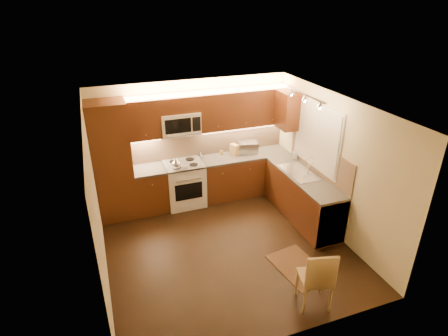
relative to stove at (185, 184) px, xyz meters
name	(u,v)px	position (x,y,z in m)	size (l,w,h in m)	color
floor	(227,247)	(0.30, -1.68, -0.46)	(4.00, 4.00, 0.01)	black
ceiling	(227,107)	(0.30, -1.68, 2.04)	(4.00, 4.00, 0.01)	beige
wall_back	(193,140)	(0.30, 0.32, 0.79)	(4.00, 0.01, 2.50)	beige
wall_front	(288,261)	(0.30, -3.67, 0.79)	(4.00, 0.01, 2.50)	beige
wall_left	(96,206)	(-1.70, -1.68, 0.79)	(0.01, 4.00, 2.50)	beige
wall_right	(333,165)	(2.30, -1.68, 0.79)	(0.01, 4.00, 2.50)	beige
pantry	(112,162)	(-1.35, 0.02, 0.69)	(0.70, 0.60, 2.30)	#4E2910
base_cab_back_left	(151,190)	(-0.69, 0.02, -0.03)	(0.62, 0.60, 0.86)	#4E2910
counter_back_left	(149,170)	(-0.69, 0.02, 0.42)	(0.62, 0.60, 0.04)	#34312F
base_cab_back_right	(244,174)	(1.34, 0.02, -0.03)	(1.92, 0.60, 0.86)	#4E2910
counter_back_right	(245,155)	(1.34, 0.02, 0.42)	(1.92, 0.60, 0.04)	#34312F
base_cab_right	(302,198)	(2.00, -1.28, -0.03)	(0.60, 2.00, 0.86)	#4E2910
counter_right	(304,177)	(2.00, -1.28, 0.42)	(0.60, 2.00, 0.04)	#34312F
dishwasher	(323,216)	(2.00, -1.98, -0.03)	(0.58, 0.60, 0.84)	silver
backsplash_back	(209,141)	(0.65, 0.31, 0.74)	(3.30, 0.02, 0.60)	tan
backsplash_right	(320,159)	(2.29, -1.28, 0.74)	(0.02, 2.00, 0.60)	tan
upper_cab_back_left	(143,119)	(-0.69, 0.15, 1.42)	(0.62, 0.35, 0.75)	#4E2910
upper_cab_back_right	(244,108)	(1.34, 0.15, 1.42)	(1.92, 0.35, 0.75)	#4E2910
upper_cab_bridge	(179,104)	(0.00, 0.15, 1.63)	(0.76, 0.35, 0.31)	#4E2910
upper_cab_right_corner	(288,110)	(2.12, -0.28, 1.42)	(0.35, 0.50, 0.75)	#4E2910
stove	(185,184)	(0.00, 0.00, 0.00)	(0.76, 0.65, 0.92)	silver
microwave	(180,123)	(0.00, 0.14, 1.26)	(0.76, 0.38, 0.44)	silver
window_frame	(317,136)	(2.29, -1.12, 1.14)	(0.03, 1.44, 1.24)	silver
window_blinds	(316,136)	(2.27, -1.12, 1.14)	(0.02, 1.36, 1.16)	silver
sink	(301,169)	(2.00, -1.12, 0.52)	(0.52, 0.86, 0.15)	silver
faucet	(309,164)	(2.18, -1.12, 0.59)	(0.20, 0.04, 0.30)	silver
track_light_bar	(305,94)	(1.85, -1.27, 2.00)	(0.04, 1.20, 0.03)	silver
kettle	(176,163)	(-0.19, -0.18, 0.57)	(0.19, 0.19, 0.22)	silver
toaster_oven	(248,147)	(1.45, 0.12, 0.56)	(0.39, 0.29, 0.23)	silver
knife_block	(234,150)	(1.12, 0.08, 0.56)	(0.11, 0.18, 0.24)	olive
spice_jar_a	(201,154)	(0.44, 0.26, 0.49)	(0.04, 0.04, 0.10)	silver
spice_jar_b	(222,153)	(0.89, 0.18, 0.49)	(0.04, 0.04, 0.10)	olive
spice_jar_c	(203,157)	(0.44, 0.13, 0.48)	(0.05, 0.05, 0.09)	silver
spice_jar_d	(221,153)	(0.87, 0.20, 0.49)	(0.04, 0.04, 0.09)	olive
soap_bottle	(295,154)	(2.24, -0.49, 0.54)	(0.09, 0.09, 0.19)	white
rug	(299,267)	(1.20, -2.58, -0.45)	(0.65, 0.98, 0.01)	black
dining_chair	(315,276)	(1.00, -3.28, 0.02)	(0.42, 0.42, 0.95)	olive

